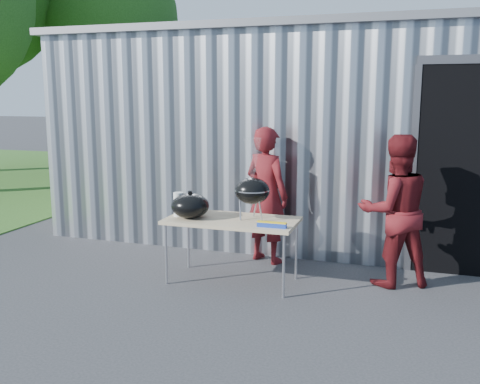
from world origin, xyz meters
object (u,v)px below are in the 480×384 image
(folding_table, at_px, (232,222))
(kettle_grill, at_px, (252,182))
(person_bystander, at_px, (395,211))
(person_cook, at_px, (267,195))

(folding_table, distance_m, kettle_grill, 0.52)
(folding_table, xyz_separation_m, person_bystander, (1.77, 0.49, 0.15))
(kettle_grill, distance_m, person_bystander, 1.64)
(kettle_grill, bearing_deg, folding_table, -165.07)
(folding_table, xyz_separation_m, person_cook, (0.17, 0.89, 0.17))
(person_bystander, bearing_deg, kettle_grill, -9.61)
(folding_table, distance_m, person_cook, 0.92)
(person_bystander, bearing_deg, folding_table, -9.69)
(kettle_grill, height_order, person_bystander, person_bystander)
(folding_table, xyz_separation_m, kettle_grill, (0.22, 0.06, 0.47))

